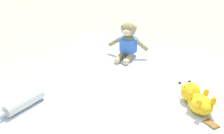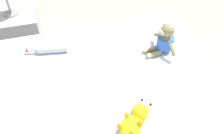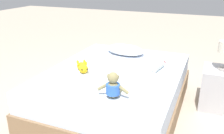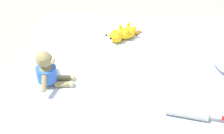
{
  "view_description": "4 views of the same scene",
  "coord_description": "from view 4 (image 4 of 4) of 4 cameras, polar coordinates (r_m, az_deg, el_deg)",
  "views": [
    {
      "loc": [
        -0.5,
        1.18,
        1.35
      ],
      "look_at": [
        0.16,
        -0.22,
        0.59
      ],
      "focal_mm": 49.57,
      "sensor_mm": 36.0,
      "label": 1
    },
    {
      "loc": [
        -0.94,
        0.14,
        1.6
      ],
      "look_at": [
        0.11,
        -0.17,
        0.54
      ],
      "focal_mm": 36.43,
      "sensor_mm": 36.0,
      "label": 2
    },
    {
      "loc": [
        0.93,
        -2.34,
        1.49
      ],
      "look_at": [
        0.05,
        -0.21,
        0.61
      ],
      "focal_mm": 38.75,
      "sensor_mm": 36.0,
      "label": 3
    },
    {
      "loc": [
        1.46,
        -0.14,
        1.61
      ],
      "look_at": [
        0.12,
        -0.22,
        0.56
      ],
      "focal_mm": 43.47,
      "sensor_mm": 36.0,
      "label": 4
    }
  ],
  "objects": [
    {
      "name": "plush_monkey",
      "position": [
        1.66,
        -13.27,
        -0.92
      ],
      "size": [
        0.29,
        0.23,
        0.24
      ],
      "color": "#8E8456",
      "rests_on": "bed"
    },
    {
      "name": "bed",
      "position": [
        2.0,
        6.68,
        -5.37
      ],
      "size": [
        1.45,
        1.86,
        0.49
      ],
      "color": "#846647",
      "rests_on": "ground_plane"
    },
    {
      "name": "glass_bottle",
      "position": [
        1.52,
        15.69,
        -9.15
      ],
      "size": [
        0.1,
        0.31,
        0.06
      ],
      "color": "#B7BCB2",
      "rests_on": "bed"
    },
    {
      "name": "plush_yellow_creature",
      "position": [
        2.07,
        2.21,
        6.99
      ],
      "size": [
        0.25,
        0.28,
        0.1
      ],
      "color": "yellow",
      "rests_on": "bed"
    },
    {
      "name": "ground_plane",
      "position": [
        2.17,
        6.21,
        -10.04
      ],
      "size": [
        16.0,
        16.0,
        0.0
      ],
      "primitive_type": "plane",
      "color": "#B7A893"
    }
  ]
}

